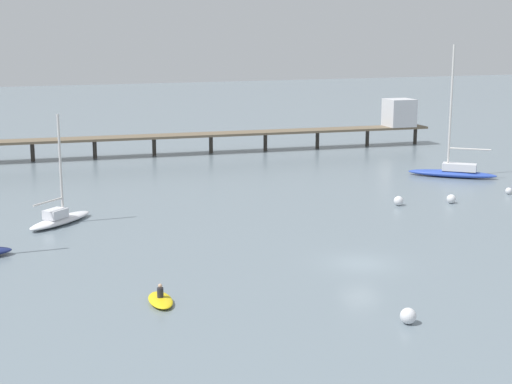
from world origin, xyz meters
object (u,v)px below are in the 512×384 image
mooring_buoy_mid (408,316)px  pier (251,128)px  sailboat_white (60,217)px  mooring_buoy_inner (509,191)px  mooring_buoy_far (451,199)px  sailboat_blue (454,170)px  dinghy_yellow (160,300)px  mooring_buoy_near (399,201)px

mooring_buoy_mid → pier: bearing=74.9°
sailboat_white → mooring_buoy_inner: (41.25, -4.98, -0.27)m
mooring_buoy_mid → mooring_buoy_inner: 36.73m
mooring_buoy_far → mooring_buoy_inner: (7.56, 1.09, -0.08)m
sailboat_blue → dinghy_yellow: bearing=-147.6°
sailboat_blue → mooring_buoy_inner: sailboat_blue is taller
mooring_buoy_near → pier: bearing=89.2°
dinghy_yellow → mooring_buoy_mid: size_ratio=3.52×
dinghy_yellow → mooring_buoy_mid: 13.68m
pier → dinghy_yellow: 57.64m
sailboat_blue → mooring_buoy_mid: sailboat_blue is taller
mooring_buoy_far → sailboat_white: bearing=169.8°
dinghy_yellow → mooring_buoy_far: size_ratio=3.73×
mooring_buoy_inner → mooring_buoy_mid: bearing=-139.4°
dinghy_yellow → mooring_buoy_inner: (38.91, 15.80, 0.12)m
pier → mooring_buoy_mid: pier is taller
mooring_buoy_near → mooring_buoy_far: bearing=-12.7°
pier → mooring_buoy_mid: bearing=-105.1°
sailboat_blue → mooring_buoy_far: 13.42m
sailboat_white → mooring_buoy_mid: 31.82m
mooring_buoy_far → mooring_buoy_inner: mooring_buoy_far is taller
mooring_buoy_mid → mooring_buoy_far: (20.33, 22.81, -0.02)m
mooring_buoy_far → mooring_buoy_mid: bearing=-131.7°
pier → dinghy_yellow: bearing=-117.9°
sailboat_blue → dinghy_yellow: sailboat_blue is taller
sailboat_white → sailboat_blue: bearing=6.0°
dinghy_yellow → mooring_buoy_mid: dinghy_yellow is taller
sailboat_white → mooring_buoy_near: (28.81, -4.97, -0.17)m
sailboat_blue → sailboat_white: (-42.06, -4.41, -0.22)m
sailboat_blue → mooring_buoy_near: sailboat_blue is taller
sailboat_blue → sailboat_white: sailboat_blue is taller
mooring_buoy_mid → mooring_buoy_near: bearing=57.1°
dinghy_yellow → mooring_buoy_near: dinghy_yellow is taller
dinghy_yellow → sailboat_white: bearing=96.4°
mooring_buoy_near → dinghy_yellow: bearing=-149.1°
sailboat_blue → mooring_buoy_far: size_ratio=17.23×
sailboat_white → dinghy_yellow: sailboat_white is taller
mooring_buoy_far → mooring_buoy_near: (-4.89, 1.10, 0.02)m
sailboat_blue → mooring_buoy_far: (-8.37, -10.48, -0.40)m
dinghy_yellow → mooring_buoy_inner: dinghy_yellow is taller
sailboat_blue → mooring_buoy_far: bearing=-128.6°
sailboat_white → mooring_buoy_inner: sailboat_white is taller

